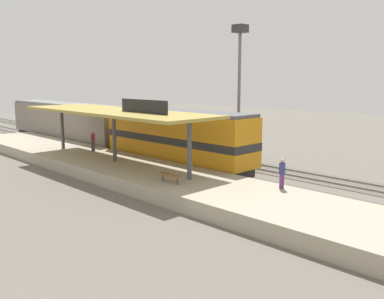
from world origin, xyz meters
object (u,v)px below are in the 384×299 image
Objects in this scene: locomotive at (176,137)px; passenger_carriage_single at (65,122)px; freight_car at (196,135)px; person_walking at (93,140)px; person_waiting at (282,172)px; light_mast at (240,63)px; platform_bench at (170,175)px.

locomotive is 0.72× the size of passenger_carriage_single.
freight_car is 7.02× the size of person_walking.
person_walking is (-3.39, 6.78, -0.56)m from locomotive.
person_waiting is at bearing -116.97° from freight_car.
freight_car is (4.60, -15.61, -0.34)m from passenger_carriage_single.
freight_car is 7.54m from light_mast.
passenger_carriage_single is 1.71× the size of light_mast.
passenger_carriage_single is at bearing 113.53° from light_mast.
person_walking is (-7.99, 4.39, -0.12)m from freight_car.
light_mast is (3.20, -2.30, 6.43)m from freight_car.
passenger_carriage_single is 29.54m from person_waiting.
person_waiting is (-2.43, -29.43, -0.46)m from passenger_carriage_single.
light_mast is (7.80, 0.08, 5.99)m from locomotive.
freight_car is 1.03× the size of light_mast.
locomotive is at bearing -90.00° from passenger_carriage_single.
platform_bench is 0.12× the size of locomotive.
locomotive is 1.23× the size of light_mast.
freight_car is at bearing 144.25° from light_mast.
passenger_carriage_single is at bearing 90.00° from locomotive.
locomotive reaches higher than passenger_carriage_single.
passenger_carriage_single reaches higher than platform_bench.
locomotive is 1.20× the size of freight_car.
freight_car is 15.51m from person_waiting.
passenger_carriage_single is 1.67× the size of freight_car.
locomotive is at bearing 77.98° from person_waiting.
person_walking is at bearing 149.13° from light_mast.
platform_bench is 0.15× the size of light_mast.
locomotive reaches higher than person_waiting.
locomotive is 9.83m from light_mast.
locomotive is at bearing 45.26° from platform_bench.
passenger_carriage_single reaches higher than freight_car.
person_walking is at bearing 151.23° from freight_car.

